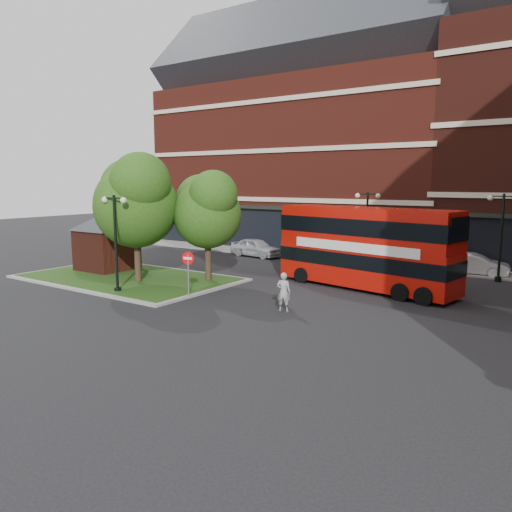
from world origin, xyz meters
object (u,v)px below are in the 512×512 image
Objects in this scene: bus at (365,242)px; car_silver at (256,247)px; car_white at (475,264)px; woman at (284,292)px.

bus is 2.45× the size of car_silver.
car_silver is at bearing 91.58° from car_white.
bus is at bearing 148.01° from car_white.
woman is 16.11m from car_silver.
car_silver is at bearing 162.05° from bus.
woman reaches higher than car_silver.
woman reaches higher than car_white.
bus reaches higher than woman.
car_silver reaches higher than car_white.
woman is at bearing -134.65° from car_silver.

